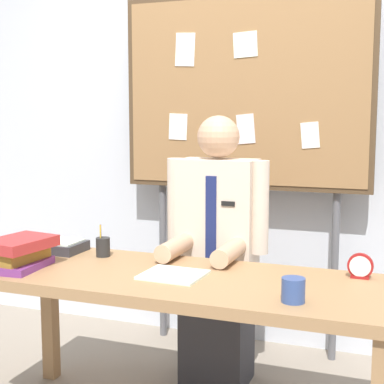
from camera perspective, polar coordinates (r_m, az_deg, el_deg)
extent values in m
cube|color=silver|center=(3.68, 5.98, 6.10)|extent=(6.40, 0.08, 2.70)
cube|color=#9E754C|center=(2.60, -1.30, -8.69)|extent=(1.87, 0.69, 0.05)
cube|color=#9E754C|center=(3.35, -13.71, -11.78)|extent=(0.07, 0.07, 0.69)
cube|color=#2D2D33|center=(3.24, 2.48, -14.53)|extent=(0.34, 0.30, 0.44)
cube|color=beige|center=(3.07, 2.54, -3.98)|extent=(0.40, 0.22, 0.77)
sphere|color=tan|center=(3.01, 2.60, 5.42)|extent=(0.22, 0.22, 0.22)
cylinder|color=beige|center=(3.10, -1.60, -1.05)|extent=(0.09, 0.09, 0.47)
cylinder|color=beige|center=(2.96, 6.67, -1.51)|extent=(0.09, 0.09, 0.47)
cylinder|color=tan|center=(2.89, -1.74, -5.48)|extent=(0.09, 0.30, 0.09)
cylinder|color=tan|center=(2.79, 3.61, -5.93)|extent=(0.09, 0.30, 0.09)
cube|color=navy|center=(2.95, 1.86, -3.29)|extent=(0.06, 0.01, 0.50)
cube|color=black|center=(2.91, 3.55, -1.15)|extent=(0.07, 0.01, 0.02)
cube|color=#4C3823|center=(3.48, 5.18, 9.70)|extent=(1.49, 0.05, 1.14)
cube|color=olive|center=(3.47, 5.13, 9.71)|extent=(1.43, 0.04, 1.08)
cylinder|color=#59595E|center=(3.81, -2.86, -6.52)|extent=(0.04, 0.04, 1.03)
cylinder|color=#59595E|center=(3.53, 13.75, -7.85)|extent=(0.04, 0.04, 1.03)
cube|color=silver|center=(3.44, 5.28, 6.16)|extent=(0.12, 0.00, 0.18)
cube|color=white|center=(3.59, -0.67, 13.76)|extent=(0.13, 0.00, 0.20)
cube|color=white|center=(3.58, -1.37, 6.40)|extent=(0.12, 0.00, 0.16)
cube|color=silver|center=(3.47, 5.24, 14.17)|extent=(0.15, 0.00, 0.15)
cube|color=white|center=(3.36, 11.48, 5.47)|extent=(0.11, 0.00, 0.15)
cube|color=#72337F|center=(2.81, -16.42, -6.86)|extent=(0.21, 0.30, 0.03)
cube|color=olive|center=(2.82, -16.64, -5.87)|extent=(0.18, 0.28, 0.06)
cube|color=#B22D2D|center=(2.79, -16.50, -4.85)|extent=(0.26, 0.33, 0.05)
cube|color=silver|center=(2.58, -1.84, -8.10)|extent=(0.27, 0.25, 0.01)
cylinder|color=maroon|center=(2.63, 16.15, -6.95)|extent=(0.11, 0.02, 0.11)
cylinder|color=white|center=(2.62, 16.13, -7.02)|extent=(0.09, 0.00, 0.09)
cube|color=maroon|center=(2.64, 16.11, -7.98)|extent=(0.08, 0.04, 0.01)
cylinder|color=#334C8C|center=(2.25, 9.88, -9.43)|extent=(0.09, 0.09, 0.09)
cylinder|color=#262626|center=(2.95, -8.70, -5.34)|extent=(0.07, 0.07, 0.09)
cylinder|color=#263399|center=(2.95, -8.91, -4.56)|extent=(0.01, 0.01, 0.15)
cylinder|color=maroon|center=(2.95, -8.92, -4.56)|extent=(0.01, 0.01, 0.15)
cylinder|color=gold|center=(2.94, -8.94, -4.60)|extent=(0.01, 0.01, 0.15)
cube|color=#333338|center=(3.10, -12.95, -5.23)|extent=(0.26, 0.20, 0.05)
cube|color=silver|center=(3.10, -12.96, -4.71)|extent=(0.22, 0.17, 0.01)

